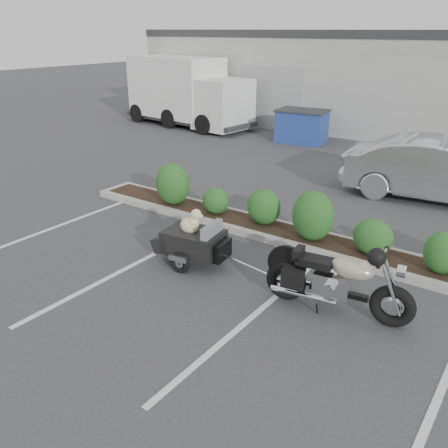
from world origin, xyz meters
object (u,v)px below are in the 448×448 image
Objects in this scene: pet_trailer at (193,241)px; sedan at (441,171)px; motorcycle at (337,282)px; delivery_truck at (187,93)px; dumpster at (302,126)px.

sedan is (2.79, 6.32, 0.31)m from pet_trailer.
delivery_truck is (-11.56, 10.47, 0.87)m from motorcycle.
delivery_truck is (-5.71, 0.14, 0.77)m from dumpster.
sedan is at bearing -13.56° from delivery_truck.
delivery_truck is (-8.77, 10.45, 0.93)m from pet_trailer.
sedan reaches higher than dumpster.
pet_trailer is at bearing -43.93° from delivery_truck.
motorcycle reaches higher than pet_trailer.
delivery_truck reaches higher than sedan.
dumpster is at bearing 98.43° from pet_trailer.
pet_trailer is 0.28× the size of delivery_truck.
dumpster reaches higher than pet_trailer.
motorcycle is 6.35m from sedan.
delivery_truck is at bearing 129.75° from motorcycle.
motorcycle is 2.79m from pet_trailer.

